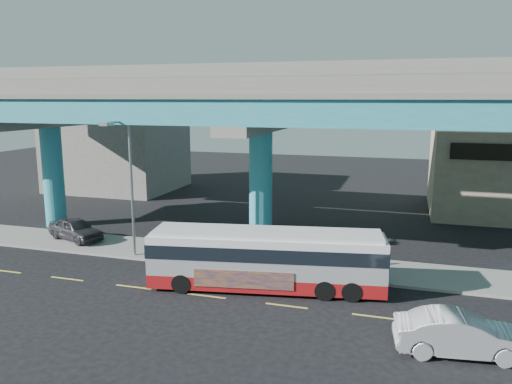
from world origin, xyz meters
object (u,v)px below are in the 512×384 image
(sedan, at_px, (461,334))
(street_lamp, at_px, (126,169))
(parked_car, at_px, (76,229))
(stop_sign, at_px, (315,241))
(transit_bus, at_px, (267,257))

(sedan, bearing_deg, street_lamp, 63.67)
(sedan, xyz_separation_m, parked_car, (-23.16, 8.44, 0.09))
(sedan, xyz_separation_m, stop_sign, (-6.77, 6.86, 1.08))
(transit_bus, relative_size, stop_sign, 4.96)
(street_lamp, relative_size, stop_sign, 3.41)
(street_lamp, xyz_separation_m, stop_sign, (10.93, 0.75, -3.59))
(transit_bus, relative_size, street_lamp, 1.45)
(transit_bus, height_order, stop_sign, transit_bus)
(sedan, relative_size, street_lamp, 0.61)
(parked_car, xyz_separation_m, stop_sign, (16.38, -1.58, 0.99))
(parked_car, height_order, stop_sign, stop_sign)
(sedan, distance_m, parked_car, 24.65)
(transit_bus, height_order, street_lamp, street_lamp)
(transit_bus, distance_m, stop_sign, 3.33)
(transit_bus, xyz_separation_m, sedan, (8.73, -4.17, -0.85))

